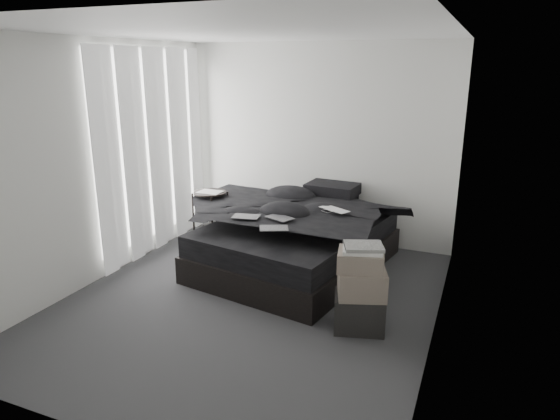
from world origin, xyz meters
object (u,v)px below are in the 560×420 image
at_px(laptop, 331,204).
at_px(side_stand, 211,221).
at_px(bed, 296,254).
at_px(box_lower, 359,312).

height_order(laptop, side_stand, laptop).
distance_m(bed, laptop, 0.79).
bearing_deg(side_stand, box_lower, -28.92).
height_order(bed, laptop, laptop).
bearing_deg(laptop, bed, -154.50).
xyz_separation_m(bed, box_lower, (1.05, -1.13, 0.01)).
relative_size(bed, side_stand, 2.97).
distance_m(laptop, box_lower, 1.44).
distance_m(laptop, side_stand, 1.70).
height_order(side_stand, box_lower, side_stand).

